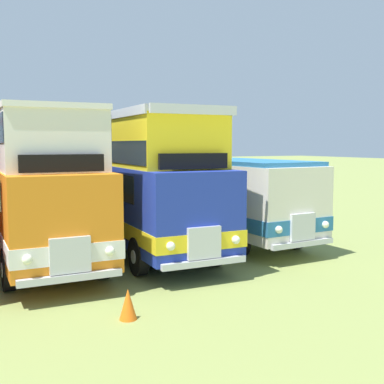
{
  "coord_description": "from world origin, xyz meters",
  "views": [
    {
      "loc": [
        4.31,
        -15.92,
        3.53
      ],
      "look_at": [
        12.74,
        0.8,
        1.66
      ],
      "focal_mm": 44.94,
      "sensor_mm": 36.0,
      "label": 1
    }
  ],
  "objects_px": {
    "bus_seventh_in_row": "(31,177)",
    "bus_eighth_in_row": "(134,178)",
    "bus_ninth_in_row": "(215,191)",
    "cone_mid_row": "(128,304)"
  },
  "relations": [
    {
      "from": "bus_eighth_in_row",
      "to": "cone_mid_row",
      "type": "relative_size",
      "value": 16.69
    },
    {
      "from": "bus_eighth_in_row",
      "to": "cone_mid_row",
      "type": "height_order",
      "value": "bus_eighth_in_row"
    },
    {
      "from": "bus_seventh_in_row",
      "to": "bus_ninth_in_row",
      "type": "relative_size",
      "value": 1.16
    },
    {
      "from": "bus_eighth_in_row",
      "to": "bus_ninth_in_row",
      "type": "distance_m",
      "value": 3.39
    },
    {
      "from": "cone_mid_row",
      "to": "bus_seventh_in_row",
      "type": "bearing_deg",
      "value": 95.78
    },
    {
      "from": "bus_seventh_in_row",
      "to": "cone_mid_row",
      "type": "relative_size",
      "value": 18.01
    },
    {
      "from": "bus_seventh_in_row",
      "to": "bus_eighth_in_row",
      "type": "relative_size",
      "value": 1.08
    },
    {
      "from": "cone_mid_row",
      "to": "bus_eighth_in_row",
      "type": "bearing_deg",
      "value": 68.81
    },
    {
      "from": "bus_seventh_in_row",
      "to": "bus_eighth_in_row",
      "type": "bearing_deg",
      "value": -10.16
    },
    {
      "from": "bus_eighth_in_row",
      "to": "cone_mid_row",
      "type": "bearing_deg",
      "value": -111.19
    }
  ]
}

